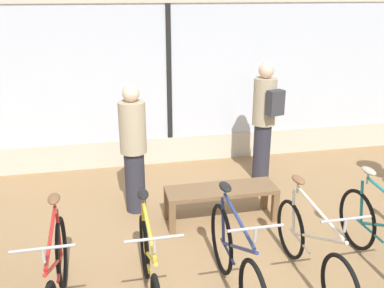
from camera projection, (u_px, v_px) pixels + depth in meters
The scene contains 9 objects.
ground_plane at pixel (223, 282), 4.32m from camera, with size 24.00×24.00×0.00m, color #99754C.
shop_back_wall at pixel (169, 66), 6.80m from camera, with size 12.00×0.08×3.20m.
bicycle_left at pixel (57, 280), 3.73m from camera, with size 0.46×1.73×1.04m.
bicycle_center_left at pixel (150, 271), 3.90m from camera, with size 0.46×1.65×1.01m.
bicycle_center at pixel (236, 263), 3.96m from camera, with size 0.46×1.71×1.05m.
bicycle_center_right at pixel (312, 251), 4.19m from camera, with size 0.46×1.68×1.01m.
display_bench at pixel (221, 194), 5.38m from camera, with size 1.40×0.44×0.44m.
customer_near_rack at pixel (264, 118), 6.38m from camera, with size 0.43×0.55×1.81m.
customer_by_window at pixel (133, 147), 5.44m from camera, with size 0.45×0.45×1.71m.
Camera 1 is at (-1.06, -3.45, 2.78)m, focal length 40.00 mm.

